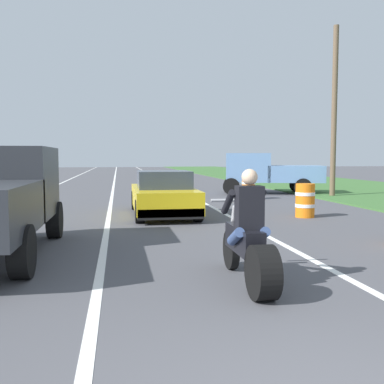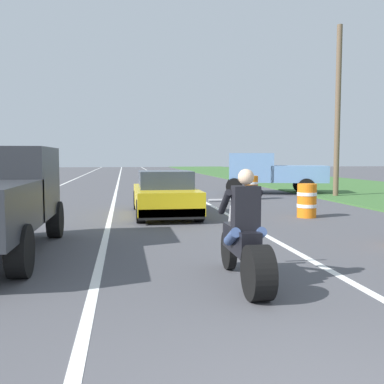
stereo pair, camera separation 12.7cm
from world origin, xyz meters
name	(u,v)px [view 1 (the left image)]	position (x,y,z in m)	size (l,w,h in m)	color
lane_stripe_left_solid	(37,194)	(-5.40, 20.00, 0.00)	(0.14, 120.00, 0.01)	white
lane_stripe_right_solid	(184,192)	(1.80, 20.00, 0.00)	(0.14, 120.00, 0.01)	white
lane_stripe_centre_dashed	(112,193)	(-1.80, 20.00, 0.00)	(0.14, 120.00, 0.01)	white
grass_verge_right	(366,189)	(11.92, 20.00, 0.03)	(10.00, 120.00, 0.06)	#3D6B33
motorcycle_with_rider	(249,244)	(0.26, 3.64, 0.59)	(0.70, 2.21, 1.62)	black
sports_car_yellow	(163,195)	(-0.14, 11.29, 0.63)	(1.84, 4.30, 1.37)	yellow
pickup_truck_right_shoulder_light_blue	(267,171)	(5.70, 18.51, 1.11)	(5.14, 3.14, 1.98)	#6B93C6
utility_pole_roadside	(334,112)	(8.04, 16.34, 3.79)	(0.24, 0.24, 7.58)	brown
construction_barrel_mid	(305,200)	(3.96, 10.13, 0.50)	(0.58, 0.58, 1.00)	orange
construction_barrel_far	(249,187)	(3.95, 15.81, 0.50)	(0.58, 0.58, 1.00)	orange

